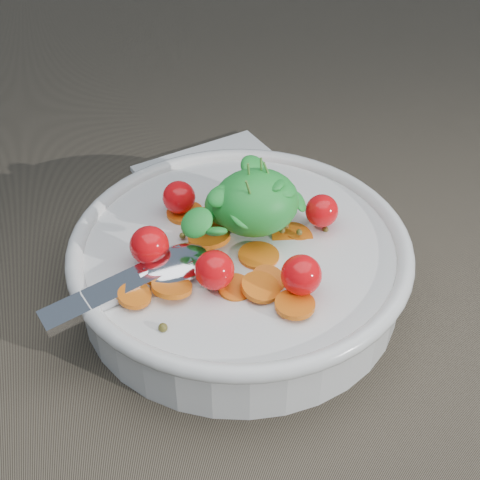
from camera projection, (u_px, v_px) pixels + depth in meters
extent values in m
plane|color=brown|center=(243.00, 288.00, 0.58)|extent=(6.00, 6.00, 0.00)
cylinder|color=silver|center=(240.00, 268.00, 0.56)|extent=(0.27, 0.27, 0.05)
torus|color=silver|center=(240.00, 245.00, 0.54)|extent=(0.28, 0.28, 0.01)
cylinder|color=silver|center=(240.00, 287.00, 0.57)|extent=(0.13, 0.13, 0.01)
cylinder|color=brown|center=(240.00, 268.00, 0.56)|extent=(0.24, 0.24, 0.04)
cylinder|color=orange|center=(240.00, 191.00, 0.60)|extent=(0.04, 0.04, 0.01)
cylinder|color=orange|center=(185.00, 213.00, 0.57)|extent=(0.04, 0.04, 0.01)
cylinder|color=orange|center=(268.00, 281.00, 0.51)|extent=(0.04, 0.04, 0.02)
cylinder|color=orange|center=(222.00, 306.00, 0.49)|extent=(0.04, 0.04, 0.01)
cylinder|color=orange|center=(214.00, 233.00, 0.55)|extent=(0.03, 0.03, 0.01)
cylinder|color=orange|center=(209.00, 237.00, 0.54)|extent=(0.04, 0.04, 0.01)
cylinder|color=orange|center=(134.00, 296.00, 0.49)|extent=(0.03, 0.03, 0.01)
cylinder|color=orange|center=(196.00, 257.00, 0.53)|extent=(0.04, 0.04, 0.01)
cylinder|color=orange|center=(261.00, 287.00, 0.50)|extent=(0.03, 0.03, 0.01)
cylinder|color=orange|center=(298.00, 233.00, 0.56)|extent=(0.04, 0.04, 0.01)
cylinder|color=orange|center=(295.00, 305.00, 0.48)|extent=(0.03, 0.03, 0.01)
cylinder|color=orange|center=(236.00, 288.00, 0.50)|extent=(0.03, 0.03, 0.01)
cylinder|color=orange|center=(292.00, 240.00, 0.55)|extent=(0.04, 0.04, 0.01)
cylinder|color=orange|center=(172.00, 287.00, 0.49)|extent=(0.04, 0.04, 0.01)
cylinder|color=orange|center=(270.00, 217.00, 0.57)|extent=(0.03, 0.03, 0.01)
cylinder|color=orange|center=(242.00, 198.00, 0.59)|extent=(0.03, 0.03, 0.01)
cylinder|color=orange|center=(207.00, 223.00, 0.55)|extent=(0.05, 0.05, 0.01)
cylinder|color=orange|center=(259.00, 256.00, 0.53)|extent=(0.05, 0.05, 0.01)
sphere|color=brown|center=(281.00, 229.00, 0.56)|extent=(0.01, 0.01, 0.01)
sphere|color=brown|center=(317.00, 213.00, 0.56)|extent=(0.01, 0.01, 0.01)
sphere|color=brown|center=(182.00, 236.00, 0.54)|extent=(0.01, 0.01, 0.01)
sphere|color=brown|center=(163.00, 328.00, 0.47)|extent=(0.01, 0.01, 0.01)
sphere|color=brown|center=(208.00, 284.00, 0.50)|extent=(0.01, 0.01, 0.01)
sphere|color=brown|center=(183.00, 189.00, 0.59)|extent=(0.01, 0.01, 0.01)
sphere|color=brown|center=(299.00, 232.00, 0.55)|extent=(0.01, 0.01, 0.01)
sphere|color=brown|center=(138.00, 252.00, 0.54)|extent=(0.01, 0.01, 0.01)
sphere|color=brown|center=(219.00, 276.00, 0.51)|extent=(0.01, 0.01, 0.01)
sphere|color=brown|center=(325.00, 230.00, 0.56)|extent=(0.01, 0.01, 0.01)
sphere|color=brown|center=(282.00, 230.00, 0.54)|extent=(0.01, 0.01, 0.01)
sphere|color=brown|center=(219.00, 267.00, 0.51)|extent=(0.01, 0.01, 0.01)
sphere|color=brown|center=(218.00, 212.00, 0.58)|extent=(0.01, 0.01, 0.01)
sphere|color=brown|center=(259.00, 196.00, 0.60)|extent=(0.01, 0.01, 0.01)
sphere|color=brown|center=(186.00, 246.00, 0.54)|extent=(0.01, 0.01, 0.01)
sphere|color=brown|center=(286.00, 226.00, 0.55)|extent=(0.01, 0.01, 0.01)
sphere|color=brown|center=(211.00, 211.00, 0.58)|extent=(0.01, 0.01, 0.01)
sphere|color=red|center=(322.00, 211.00, 0.55)|extent=(0.03, 0.03, 0.03)
sphere|color=red|center=(252.00, 184.00, 0.58)|extent=(0.03, 0.03, 0.03)
sphere|color=red|center=(179.00, 197.00, 0.56)|extent=(0.03, 0.03, 0.03)
sphere|color=red|center=(149.00, 245.00, 0.51)|extent=(0.03, 0.03, 0.03)
sphere|color=red|center=(214.00, 270.00, 0.49)|extent=(0.03, 0.03, 0.03)
sphere|color=red|center=(301.00, 275.00, 0.49)|extent=(0.03, 0.03, 0.03)
ellipsoid|color=green|center=(255.00, 202.00, 0.53)|extent=(0.07, 0.06, 0.05)
ellipsoid|color=green|center=(230.00, 205.00, 0.54)|extent=(0.04, 0.04, 0.03)
ellipsoid|color=green|center=(202.00, 219.00, 0.53)|extent=(0.03, 0.03, 0.03)
ellipsoid|color=green|center=(242.00, 215.00, 0.52)|extent=(0.03, 0.03, 0.02)
ellipsoid|color=green|center=(243.00, 185.00, 0.52)|extent=(0.02, 0.02, 0.02)
ellipsoid|color=green|center=(254.00, 168.00, 0.56)|extent=(0.03, 0.03, 0.03)
ellipsoid|color=green|center=(283.00, 189.00, 0.52)|extent=(0.03, 0.03, 0.02)
ellipsoid|color=green|center=(276.00, 185.00, 0.52)|extent=(0.02, 0.02, 0.01)
ellipsoid|color=green|center=(221.00, 196.00, 0.52)|extent=(0.03, 0.03, 0.02)
ellipsoid|color=green|center=(248.00, 187.00, 0.52)|extent=(0.03, 0.03, 0.01)
ellipsoid|color=green|center=(239.00, 187.00, 0.56)|extent=(0.02, 0.02, 0.01)
ellipsoid|color=green|center=(261.00, 189.00, 0.55)|extent=(0.03, 0.03, 0.02)
ellipsoid|color=green|center=(258.00, 197.00, 0.53)|extent=(0.02, 0.02, 0.02)
ellipsoid|color=green|center=(197.00, 223.00, 0.50)|extent=(0.04, 0.04, 0.02)
ellipsoid|color=green|center=(299.00, 202.00, 0.54)|extent=(0.02, 0.02, 0.02)
ellipsoid|color=green|center=(231.00, 193.00, 0.52)|extent=(0.03, 0.03, 0.03)
ellipsoid|color=green|center=(278.00, 189.00, 0.55)|extent=(0.03, 0.03, 0.02)
ellipsoid|color=green|center=(259.00, 181.00, 0.54)|extent=(0.03, 0.03, 0.02)
ellipsoid|color=green|center=(216.00, 231.00, 0.50)|extent=(0.02, 0.02, 0.02)
ellipsoid|color=green|center=(241.00, 189.00, 0.55)|extent=(0.03, 0.03, 0.02)
cylinder|color=#4C8C33|center=(250.00, 189.00, 0.52)|extent=(0.01, 0.00, 0.05)
cylinder|color=#4C8C33|center=(261.00, 186.00, 0.53)|extent=(0.00, 0.01, 0.04)
cylinder|color=#4C8C33|center=(253.00, 201.00, 0.51)|extent=(0.01, 0.01, 0.04)
cylinder|color=#4C8C33|center=(274.00, 188.00, 0.53)|extent=(0.02, 0.01, 0.04)
ellipsoid|color=silver|center=(175.00, 265.00, 0.51)|extent=(0.07, 0.06, 0.02)
cube|color=silver|center=(117.00, 289.00, 0.49)|extent=(0.12, 0.06, 0.02)
cylinder|color=silver|center=(152.00, 273.00, 0.50)|extent=(0.02, 0.02, 0.01)
cube|color=white|center=(220.00, 178.00, 0.70)|extent=(0.18, 0.17, 0.01)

